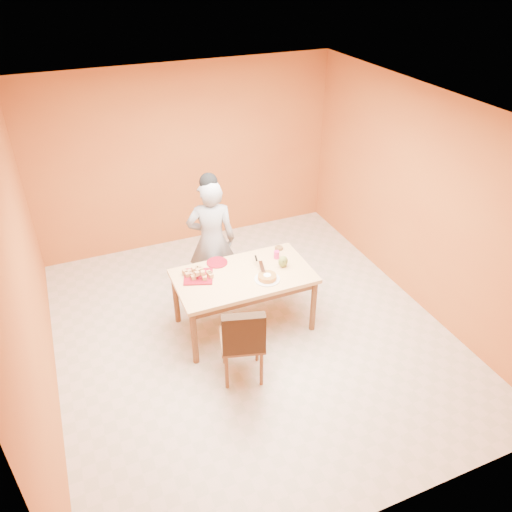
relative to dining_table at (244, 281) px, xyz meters
name	(u,v)px	position (x,y,z in m)	size (l,w,h in m)	color
floor	(251,332)	(0.03, -0.17, -0.67)	(5.00, 5.00, 0.00)	beige
ceiling	(250,112)	(0.03, -0.17, 2.03)	(5.00, 5.00, 0.00)	silver
wall_back	(186,158)	(0.03, 2.33, 0.68)	(4.50, 4.50, 0.00)	#C06A2C
wall_left	(27,284)	(-2.22, -0.17, 0.68)	(5.00, 5.00, 0.00)	#C06A2C
wall_right	(421,201)	(2.28, -0.17, 0.68)	(5.00, 5.00, 0.00)	#C06A2C
dining_table	(244,281)	(0.00, 0.00, 0.00)	(1.60, 0.90, 0.76)	#F3C17F
dining_chair	(243,339)	(-0.32, -0.78, -0.15)	(0.57, 0.64, 1.00)	brown
pastry_pile	(198,272)	(-0.50, 0.15, 0.16)	(0.29, 0.29, 0.10)	tan
person	(212,241)	(-0.14, 0.75, 0.17)	(0.61, 0.40, 1.68)	gray
pastry_platter	(198,277)	(-0.50, 0.15, 0.10)	(0.33, 0.33, 0.02)	maroon
red_dinner_plate	(217,262)	(-0.20, 0.35, 0.10)	(0.25, 0.25, 0.02)	maroon
white_cake_plate	(267,279)	(0.21, -0.20, 0.10)	(0.30, 0.30, 0.01)	silver
sponge_cake	(267,277)	(0.21, -0.20, 0.13)	(0.21, 0.21, 0.05)	orange
cake_server	(262,266)	(0.22, -0.02, 0.16)	(0.05, 0.24, 0.01)	silver
egg_ornament	(283,262)	(0.49, -0.03, 0.17)	(0.12, 0.09, 0.15)	olive
magenta_glass	(277,255)	(0.50, 0.17, 0.14)	(0.07, 0.07, 0.10)	#D62068
checker_tin	(279,248)	(0.62, 0.35, 0.11)	(0.10, 0.10, 0.03)	#35170E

